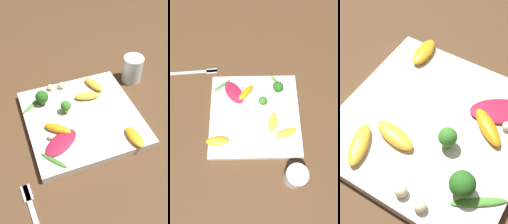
{
  "view_description": "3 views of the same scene",
  "coord_description": "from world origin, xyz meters",
  "views": [
    {
      "loc": [
        -0.16,
        -0.45,
        0.54
      ],
      "look_at": [
        0.01,
        0.0,
        0.03
      ],
      "focal_mm": 42.0,
      "sensor_mm": 36.0,
      "label": 1
    },
    {
      "loc": [
        0.29,
        -0.01,
        0.69
      ],
      "look_at": [
        -0.0,
        -0.0,
        0.04
      ],
      "focal_mm": 35.0,
      "sensor_mm": 36.0,
      "label": 2
    },
    {
      "loc": [
        -0.13,
        0.25,
        0.43
      ],
      "look_at": [
        0.02,
        0.01,
        0.04
      ],
      "focal_mm": 50.0,
      "sensor_mm": 36.0,
      "label": 3
    }
  ],
  "objects": [
    {
      "name": "drinking_glass",
      "position": [
        0.21,
        0.11,
        0.04
      ],
      "size": [
        0.06,
        0.06,
        0.08
      ],
      "color": "silver",
      "rests_on": "ground_plane"
    },
    {
      "name": "ground_plane",
      "position": [
        0.0,
        0.0,
        0.0
      ],
      "size": [
        2.4,
        2.4,
        0.0
      ],
      "primitive_type": "plane",
      "color": "#4C331E"
    },
    {
      "name": "broccoli_floret_0",
      "position": [
        -0.09,
        0.08,
        0.05
      ],
      "size": [
        0.04,
        0.04,
        0.04
      ],
      "color": "#84AD5B",
      "rests_on": "plate"
    },
    {
      "name": "macadamia_nut_1",
      "position": [
        -0.1,
        -0.05,
        0.03
      ],
      "size": [
        0.01,
        0.01,
        0.01
      ],
      "color": "beige",
      "rests_on": "plate"
    },
    {
      "name": "macadamia_nut_0",
      "position": [
        -0.02,
        0.13,
        0.03
      ],
      "size": [
        0.02,
        0.02,
        0.02
      ],
      "color": "beige",
      "rests_on": "plate"
    },
    {
      "name": "fork",
      "position": [
        -0.18,
        -0.21,
        0.0
      ],
      "size": [
        0.03,
        0.18,
        0.01
      ],
      "color": "#B2B2B7",
      "rests_on": "ground_plane"
    },
    {
      "name": "orange_segment_0",
      "position": [
        0.09,
        -0.12,
        0.03
      ],
      "size": [
        0.04,
        0.07,
        0.02
      ],
      "color": "orange",
      "rests_on": "plate"
    },
    {
      "name": "orange_segment_1",
      "position": [
        -0.08,
        -0.03,
        0.03
      ],
      "size": [
        0.07,
        0.07,
        0.02
      ],
      "color": "orange",
      "rests_on": "plate"
    },
    {
      "name": "arugula_sprig_1",
      "position": [
        -0.11,
        -0.11,
        0.02
      ],
      "size": [
        0.06,
        0.07,
        0.0
      ],
      "color": "#3D7528",
      "rests_on": "plate"
    },
    {
      "name": "orange_segment_3",
      "position": [
        0.04,
        0.06,
        0.03
      ],
      "size": [
        0.07,
        0.04,
        0.02
      ],
      "color": "#FCAD33",
      "rests_on": "plate"
    },
    {
      "name": "broccoli_floret_1",
      "position": [
        -0.04,
        0.03,
        0.04
      ],
      "size": [
        0.03,
        0.03,
        0.04
      ],
      "color": "#84AD5B",
      "rests_on": "plate"
    },
    {
      "name": "radicchio_leaf_0",
      "position": [
        -0.08,
        -0.07,
        0.03
      ],
      "size": [
        0.11,
        0.09,
        0.01
      ],
      "color": "maroon",
      "rests_on": "plate"
    },
    {
      "name": "arugula_sprig_0",
      "position": [
        -0.12,
        0.08,
        0.02
      ],
      "size": [
        0.07,
        0.05,
        0.01
      ],
      "color": "#47842D",
      "rests_on": "plate"
    },
    {
      "name": "plate",
      "position": [
        0.0,
        0.0,
        0.01
      ],
      "size": [
        0.3,
        0.3,
        0.02
      ],
      "color": "silver",
      "rests_on": "ground_plane"
    },
    {
      "name": "macadamia_nut_2",
      "position": [
        -0.05,
        0.13,
        0.03
      ],
      "size": [
        0.02,
        0.02,
        0.02
      ],
      "color": "beige",
      "rests_on": "plate"
    },
    {
      "name": "orange_segment_2",
      "position": [
        0.07,
        0.1,
        0.03
      ],
      "size": [
        0.05,
        0.08,
        0.02
      ],
      "color": "#FCAD33",
      "rests_on": "plate"
    }
  ]
}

